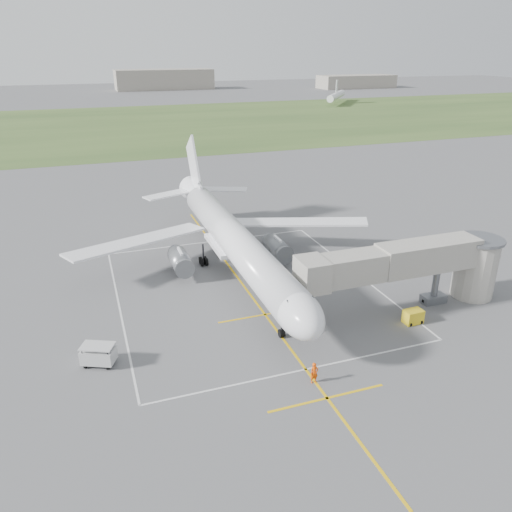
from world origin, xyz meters
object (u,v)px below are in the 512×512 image
object	(u,v)px
jet_bridge	(420,265)
baggage_cart	(98,355)
gpu_unit	(413,317)
ramp_worker_wing	(177,264)
airliner	(234,239)
ramp_worker_nose	(314,373)

from	to	relation	value
jet_bridge	baggage_cart	distance (m)	32.51
gpu_unit	ramp_worker_wing	xyz separation A→B (m)	(-19.67, 20.10, 0.27)
airliner	ramp_worker_nose	xyz separation A→B (m)	(-0.12, -22.59, -3.47)
airliner	jet_bridge	bearing A→B (deg)	-42.19
airliner	ramp_worker_wing	distance (m)	7.79
jet_bridge	ramp_worker_nose	bearing A→B (deg)	-152.23
baggage_cart	ramp_worker_wing	world-z (taller)	baggage_cart
airliner	jet_bridge	xyz separation A→B (m)	(15.72, -14.25, 0.35)
ramp_worker_wing	ramp_worker_nose	bearing A→B (deg)	164.28
jet_bridge	gpu_unit	xyz separation A→B (m)	(-2.39, -2.91, -4.06)
gpu_unit	ramp_worker_nose	xyz separation A→B (m)	(-13.45, -5.43, 0.24)
airliner	ramp_worker_nose	size ratio (longest dim) A/B	25.22
jet_bridge	airliner	bearing A→B (deg)	137.81
baggage_cart	ramp_worker_wing	bearing A→B (deg)	83.86
jet_bridge	baggage_cart	bearing A→B (deg)	179.83
jet_bridge	ramp_worker_wing	distance (m)	28.23
ramp_worker_nose	ramp_worker_wing	distance (m)	26.28
gpu_unit	airliner	bearing A→B (deg)	125.95
ramp_worker_wing	baggage_cart	bearing A→B (deg)	119.68
airliner	gpu_unit	size ratio (longest dim) A/B	24.75
jet_bridge	ramp_worker_nose	distance (m)	18.30
gpu_unit	ramp_worker_wing	world-z (taller)	ramp_worker_wing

